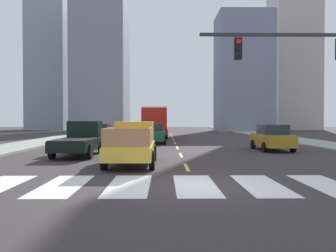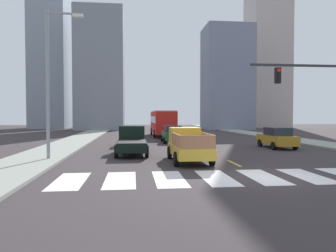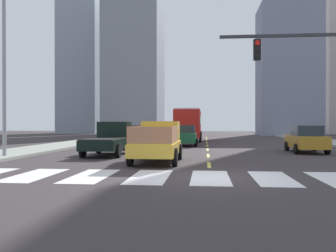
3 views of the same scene
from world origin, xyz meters
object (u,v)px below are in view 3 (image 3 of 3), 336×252
(city_bus, at_px, (189,123))
(streetlight_left, at_px, (7,65))
(pickup_dark, at_px, (110,139))
(sedan_far, at_px, (129,136))
(sedan_mid, at_px, (306,139))
(sedan_near_right, at_px, (185,136))
(pickup_stakebed, at_px, (158,142))

(city_bus, xyz_separation_m, streetlight_left, (-8.71, -21.63, 3.02))
(pickup_dark, bearing_deg, city_bus, 79.29)
(city_bus, distance_m, sedan_far, 12.93)
(pickup_dark, relative_size, streetlight_left, 0.58)
(sedan_far, bearing_deg, sedan_mid, -16.52)
(sedan_near_right, height_order, streetlight_left, streetlight_left)
(streetlight_left, bearing_deg, sedan_far, 63.61)
(sedan_far, bearing_deg, pickup_stakebed, -70.62)
(sedan_far, relative_size, sedan_near_right, 1.00)
(sedan_far, relative_size, sedan_mid, 1.00)
(sedan_far, height_order, sedan_mid, same)
(pickup_stakebed, bearing_deg, sedan_far, 108.17)
(pickup_stakebed, height_order, city_bus, city_bus)
(sedan_near_right, bearing_deg, sedan_mid, -40.08)
(pickup_dark, height_order, streetlight_left, streetlight_left)
(pickup_stakebed, relative_size, streetlight_left, 0.58)
(city_bus, relative_size, streetlight_left, 1.20)
(sedan_mid, xyz_separation_m, streetlight_left, (-16.84, -5.66, 4.11))
(pickup_dark, xyz_separation_m, sedan_near_right, (4.01, 9.17, -0.06))
(sedan_mid, xyz_separation_m, sedan_near_right, (-8.03, 6.45, 0.00))
(pickup_stakebed, distance_m, sedan_far, 10.88)
(sedan_mid, height_order, sedan_near_right, same)
(pickup_dark, distance_m, sedan_far, 6.46)
(pickup_dark, bearing_deg, pickup_stakebed, -47.66)
(pickup_stakebed, height_order, pickup_dark, same)
(sedan_mid, relative_size, streetlight_left, 0.49)
(pickup_dark, bearing_deg, sedan_mid, 13.80)
(pickup_dark, bearing_deg, sedan_far, 92.34)
(city_bus, bearing_deg, sedan_far, -109.60)
(pickup_stakebed, height_order, sedan_near_right, pickup_stakebed)
(sedan_mid, bearing_deg, sedan_near_right, 142.06)
(city_bus, distance_m, sedan_mid, 17.96)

